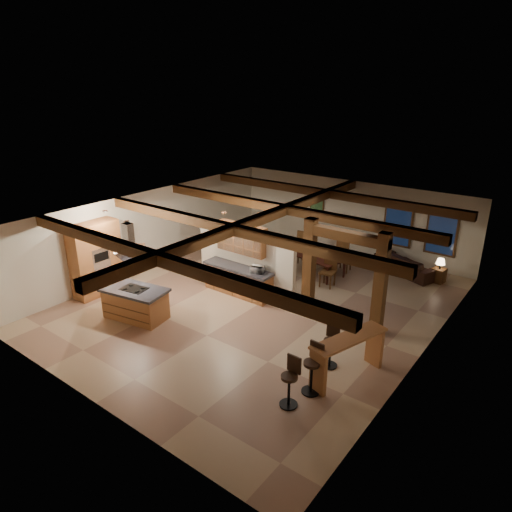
{
  "coord_description": "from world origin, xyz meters",
  "views": [
    {
      "loc": [
        7.65,
        -10.34,
        6.52
      ],
      "look_at": [
        -0.57,
        0.5,
        1.3
      ],
      "focal_mm": 32.0,
      "sensor_mm": 36.0,
      "label": 1
    }
  ],
  "objects_px": {
    "sofa": "(406,264)",
    "bar_counter": "(348,351)",
    "dining_table": "(315,265)",
    "kitchen_island": "(136,303)"
  },
  "relations": [
    {
      "from": "sofa",
      "to": "bar_counter",
      "type": "bearing_deg",
      "value": 120.14
    },
    {
      "from": "dining_table",
      "to": "bar_counter",
      "type": "height_order",
      "value": "bar_counter"
    },
    {
      "from": "kitchen_island",
      "to": "bar_counter",
      "type": "height_order",
      "value": "bar_counter"
    },
    {
      "from": "dining_table",
      "to": "sofa",
      "type": "xyz_separation_m",
      "value": [
        2.57,
        2.06,
        -0.01
      ]
    },
    {
      "from": "sofa",
      "to": "bar_counter",
      "type": "distance_m",
      "value": 7.09
    },
    {
      "from": "kitchen_island",
      "to": "sofa",
      "type": "distance_m",
      "value": 9.56
    },
    {
      "from": "sofa",
      "to": "bar_counter",
      "type": "relative_size",
      "value": 1.1
    },
    {
      "from": "dining_table",
      "to": "bar_counter",
      "type": "distance_m",
      "value": 6.19
    },
    {
      "from": "kitchen_island",
      "to": "sofa",
      "type": "xyz_separation_m",
      "value": [
        5.11,
        8.08,
        -0.14
      ]
    },
    {
      "from": "kitchen_island",
      "to": "bar_counter",
      "type": "xyz_separation_m",
      "value": [
        6.26,
        1.09,
        0.25
      ]
    }
  ]
}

